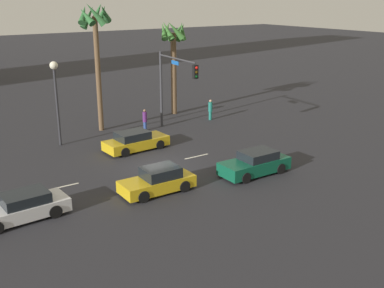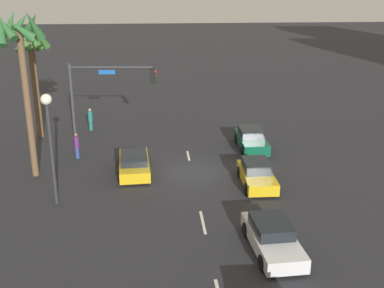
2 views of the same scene
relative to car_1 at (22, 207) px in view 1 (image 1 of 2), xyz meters
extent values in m
plane|color=#28282D|center=(9.08, 2.76, -0.60)|extent=(220.00, 220.00, 0.00)
cube|color=silver|center=(2.69, 2.76, -0.60)|extent=(2.32, 0.14, 0.01)
cube|color=silver|center=(12.05, 2.76, -0.60)|extent=(1.85, 0.14, 0.01)
cube|color=silver|center=(-0.06, 0.00, -0.13)|extent=(4.50, 2.01, 0.63)
cube|color=black|center=(0.20, 0.01, 0.44)|extent=(2.20, 1.67, 0.50)
cylinder|color=black|center=(1.35, -0.76, -0.28)|extent=(0.65, 0.25, 0.64)
cylinder|color=black|center=(1.26, 0.90, -0.28)|extent=(0.65, 0.25, 0.64)
cube|color=gold|center=(9.43, 6.31, -0.12)|extent=(4.54, 2.04, 0.65)
cube|color=black|center=(9.16, 6.29, 0.47)|extent=(2.22, 1.69, 0.53)
cylinder|color=black|center=(10.76, 7.23, -0.28)|extent=(0.65, 0.26, 0.64)
cylinder|color=black|center=(10.85, 5.54, -0.28)|extent=(0.65, 0.26, 0.64)
cylinder|color=black|center=(8.01, 7.07, -0.28)|extent=(0.65, 0.26, 0.64)
cylinder|color=black|center=(8.10, 5.38, -0.28)|extent=(0.65, 0.26, 0.64)
cube|color=#0F5138|center=(13.10, -1.78, -0.07)|extent=(4.37, 1.79, 0.74)
cube|color=black|center=(13.36, -1.78, 0.55)|extent=(2.10, 1.56, 0.50)
cylinder|color=black|center=(11.74, -2.59, -0.28)|extent=(0.64, 0.23, 0.64)
cylinder|color=black|center=(11.76, -0.94, -0.28)|extent=(0.64, 0.23, 0.64)
cylinder|color=black|center=(14.44, -2.62, -0.28)|extent=(0.64, 0.23, 0.64)
cylinder|color=black|center=(14.45, -0.97, -0.28)|extent=(0.64, 0.23, 0.64)
cube|color=gold|center=(6.94, -0.83, -0.12)|extent=(4.07, 1.76, 0.64)
cube|color=black|center=(7.18, -0.84, 0.49)|extent=(1.96, 1.52, 0.58)
cylinder|color=black|center=(5.67, -1.61, -0.28)|extent=(0.64, 0.23, 0.64)
cylinder|color=black|center=(5.70, -0.02, -0.28)|extent=(0.64, 0.23, 0.64)
cylinder|color=black|center=(8.18, -1.65, -0.28)|extent=(0.64, 0.23, 0.64)
cylinder|color=black|center=(8.20, -0.05, -0.28)|extent=(0.64, 0.23, 0.64)
cylinder|color=#38383D|center=(13.98, 10.51, 2.42)|extent=(0.20, 0.20, 6.04)
cylinder|color=#38383D|center=(13.74, 7.77, 5.19)|extent=(0.60, 5.50, 0.12)
cube|color=black|center=(13.50, 5.03, 4.61)|extent=(0.35, 0.35, 0.95)
sphere|color=red|center=(13.48, 4.85, 4.91)|extent=(0.20, 0.20, 0.20)
sphere|color=#392605|center=(13.48, 4.85, 4.61)|extent=(0.20, 0.20, 0.20)
sphere|color=black|center=(13.48, 4.85, 4.31)|extent=(0.20, 0.20, 0.20)
cube|color=#1959B2|center=(13.76, 8.04, 4.87)|extent=(0.14, 1.10, 0.28)
cylinder|color=#2D2D33|center=(5.44, 10.29, 2.09)|extent=(0.18, 0.18, 5.39)
sphere|color=#F2EACC|center=(5.44, 10.29, 5.07)|extent=(0.56, 0.56, 0.56)
cylinder|color=#2D478C|center=(12.24, 10.17, -0.24)|extent=(0.36, 0.36, 0.73)
cylinder|color=#59266B|center=(12.24, 10.17, 0.52)|extent=(0.48, 0.48, 0.79)
sphere|color=#8C664C|center=(12.24, 10.17, 1.02)|extent=(0.21, 0.21, 0.21)
cylinder|color=#1E7266|center=(18.52, 10.01, -0.23)|extent=(0.33, 0.33, 0.74)
cylinder|color=#1E7266|center=(18.52, 10.01, 0.53)|extent=(0.44, 0.44, 0.80)
sphere|color=tan|center=(18.52, 10.01, 1.04)|extent=(0.22, 0.22, 0.22)
cylinder|color=brown|center=(17.12, 13.63, 2.97)|extent=(0.49, 0.49, 7.15)
cone|color=#38702D|center=(17.96, 13.73, 6.56)|extent=(0.72, 1.40, 1.73)
cone|color=#38702D|center=(17.81, 14.24, 6.49)|extent=(1.47, 1.54, 1.80)
cone|color=#38702D|center=(16.86, 14.25, 6.76)|extent=(1.30, 0.97, 1.46)
cone|color=#38702D|center=(16.34, 13.93, 6.68)|extent=(1.10, 1.67, 1.59)
cone|color=#38702D|center=(16.36, 13.28, 6.76)|extent=(1.08, 1.47, 1.72)
cone|color=#38702D|center=(16.82, 12.78, 6.82)|extent=(1.71, 1.08, 1.71)
cone|color=#38702D|center=(17.70, 13.08, 6.70)|extent=(1.19, 1.21, 1.68)
cylinder|color=brown|center=(9.45, 12.28, 3.77)|extent=(0.39, 0.39, 8.74)
cone|color=#2D6633|center=(10.12, 12.35, 8.34)|extent=(0.68, 1.30, 1.40)
cone|color=#2D6633|center=(9.93, 12.84, 8.37)|extent=(1.24, 1.17, 1.56)
cone|color=#2D6633|center=(9.30, 13.16, 8.04)|extent=(1.51, 0.80, 1.81)
cone|color=#2D6633|center=(8.79, 12.78, 8.27)|extent=(1.40, 1.59, 1.57)
cone|color=#2D6633|center=(8.71, 12.02, 8.16)|extent=(1.05, 1.66, 1.43)
cone|color=#2D6633|center=(9.14, 11.39, 8.33)|extent=(1.70, 1.06, 1.83)
cone|color=#2D6633|center=(10.03, 11.72, 8.35)|extent=(1.48, 1.50, 1.51)
camera|label=1|loc=(-4.65, -21.24, 9.60)|focal=43.64mm
camera|label=2|loc=(-17.73, 5.02, 10.57)|focal=44.01mm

